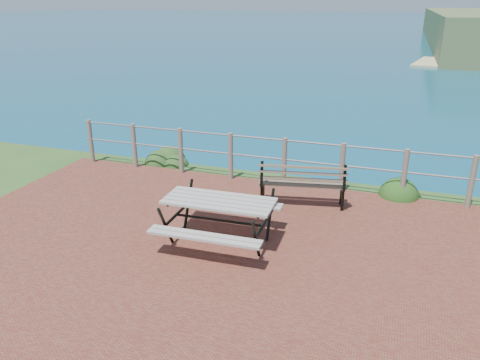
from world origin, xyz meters
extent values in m
cube|color=brown|center=(0.00, 0.00, 0.00)|extent=(10.00, 7.00, 0.12)
plane|color=#14737D|center=(0.00, 200.00, 0.00)|extent=(1200.00, 1200.00, 0.00)
cylinder|color=#6B5B4C|center=(-4.60, 3.35, 0.52)|extent=(0.10, 0.10, 1.00)
cylinder|color=#6B5B4C|center=(-3.45, 3.35, 0.52)|extent=(0.10, 0.10, 1.00)
cylinder|color=#6B5B4C|center=(-2.30, 3.35, 0.52)|extent=(0.10, 0.10, 1.00)
cylinder|color=#6B5B4C|center=(-1.15, 3.35, 0.52)|extent=(0.10, 0.10, 1.00)
cylinder|color=#6B5B4C|center=(0.00, 3.35, 0.52)|extent=(0.10, 0.10, 1.00)
cylinder|color=#6B5B4C|center=(1.15, 3.35, 0.52)|extent=(0.10, 0.10, 1.00)
cylinder|color=#6B5B4C|center=(2.30, 3.35, 0.52)|extent=(0.10, 0.10, 1.00)
cylinder|color=#6B5B4C|center=(3.45, 3.35, 0.52)|extent=(0.10, 0.10, 1.00)
cylinder|color=slate|center=(0.00, 3.35, 0.97)|extent=(9.40, 0.04, 0.04)
cylinder|color=slate|center=(0.00, 3.35, 0.57)|extent=(9.40, 0.04, 0.04)
cube|color=#9B968B|center=(-0.36, 0.67, 0.71)|extent=(1.71, 0.75, 0.04)
cube|color=#9B968B|center=(-0.36, 0.67, 0.43)|extent=(1.69, 0.30, 0.04)
cube|color=#9B968B|center=(-0.36, 0.67, 0.43)|extent=(1.69, 0.30, 0.04)
cylinder|color=black|center=(-0.36, 0.67, 0.38)|extent=(1.45, 0.09, 0.04)
cube|color=brown|center=(0.56, 2.48, 0.45)|extent=(1.61, 0.68, 0.04)
cube|color=brown|center=(0.56, 2.48, 0.73)|extent=(1.56, 0.41, 0.36)
cube|color=black|center=(0.56, 2.48, 0.24)|extent=(0.06, 0.07, 0.43)
cube|color=black|center=(0.56, 2.48, 0.24)|extent=(0.06, 0.07, 0.43)
cube|color=black|center=(0.56, 2.48, 0.24)|extent=(0.06, 0.07, 0.43)
cube|color=black|center=(0.56, 2.48, 0.24)|extent=(0.06, 0.07, 0.43)
ellipsoid|color=#22491B|center=(-2.89, 3.96, 0.00)|extent=(0.76, 0.76, 0.49)
ellipsoid|color=#174415|center=(2.33, 3.70, 0.00)|extent=(0.80, 0.80, 0.55)
camera|label=1|loc=(2.06, -5.38, 3.55)|focal=35.00mm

